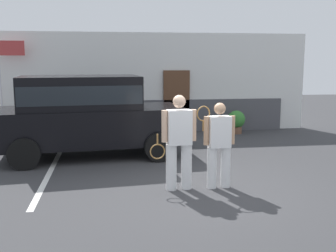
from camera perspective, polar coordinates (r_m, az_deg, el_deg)
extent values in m
plane|color=#38383A|center=(7.79, 4.33, -8.98)|extent=(40.00, 40.00, 0.00)
cube|color=silver|center=(9.14, -16.45, -6.58)|extent=(0.12, 4.40, 0.01)
cube|color=white|center=(13.94, -1.64, 6.10)|extent=(10.53, 0.30, 3.35)
cube|color=#4C4C51|center=(13.85, -1.52, 1.40)|extent=(8.84, 0.10, 1.10)
cube|color=brown|center=(13.86, 1.20, 3.49)|extent=(0.90, 0.06, 2.10)
cube|color=black|center=(10.47, -10.75, 0.09)|extent=(4.76, 2.32, 0.90)
cube|color=black|center=(10.36, -12.28, 4.68)|extent=(3.05, 2.02, 0.80)
cube|color=black|center=(10.36, -12.27, 4.57)|extent=(3.00, 2.04, 0.44)
cylinder|color=black|center=(11.66, -3.33, -1.04)|extent=(0.74, 0.33, 0.72)
cylinder|color=black|center=(9.83, -1.28, -2.95)|extent=(0.74, 0.33, 0.72)
cylinder|color=black|center=(11.51, -18.68, -1.64)|extent=(0.74, 0.33, 0.72)
cylinder|color=black|center=(9.66, -19.58, -3.71)|extent=(0.74, 0.33, 0.72)
cylinder|color=white|center=(7.76, 2.61, -5.69)|extent=(0.20, 0.20, 0.87)
cylinder|color=white|center=(7.69, 0.46, -5.82)|extent=(0.20, 0.20, 0.87)
cube|color=white|center=(7.56, 1.57, -0.17)|extent=(0.47, 0.31, 0.65)
sphere|color=beige|center=(7.50, 1.58, 3.47)|extent=(0.24, 0.24, 0.24)
cylinder|color=beige|center=(7.63, 3.59, 0.11)|extent=(0.11, 0.11, 0.59)
cylinder|color=beige|center=(7.49, -0.49, -0.04)|extent=(0.11, 0.11, 0.59)
torus|color=olive|center=(7.61, -1.49, -3.61)|extent=(0.37, 0.05, 0.37)
cylinder|color=olive|center=(7.56, -1.50, -1.88)|extent=(0.03, 0.03, 0.20)
cylinder|color=white|center=(7.93, 8.07, -5.73)|extent=(0.19, 0.19, 0.80)
cylinder|color=white|center=(7.85, 6.18, -5.84)|extent=(0.19, 0.19, 0.80)
cube|color=white|center=(7.74, 7.24, -0.80)|extent=(0.42, 0.27, 0.59)
sphere|color=tan|center=(7.67, 7.30, 2.45)|extent=(0.22, 0.22, 0.22)
cylinder|color=tan|center=(7.81, 9.02, -0.55)|extent=(0.10, 0.10, 0.54)
cylinder|color=tan|center=(7.66, 5.42, -0.67)|extent=(0.10, 0.10, 0.54)
torus|color=olive|center=(7.65, 5.00, 1.76)|extent=(0.29, 0.12, 0.29)
cylinder|color=olive|center=(7.68, 4.98, 0.02)|extent=(0.03, 0.03, 0.20)
cylinder|color=brown|center=(13.83, 9.55, -0.56)|extent=(0.38, 0.38, 0.23)
sphere|color=#387F33|center=(13.77, 9.59, 0.94)|extent=(0.59, 0.59, 0.59)
cylinder|color=silver|center=(13.69, -22.45, 4.79)|extent=(0.05, 0.05, 3.08)
cube|color=#B23838|center=(13.58, -21.12, 10.19)|extent=(0.75, 0.03, 0.45)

